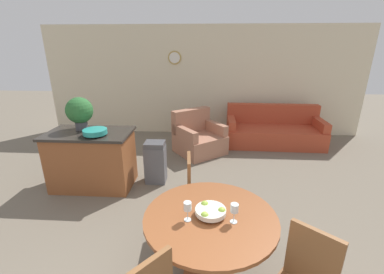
{
  "coord_description": "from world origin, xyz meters",
  "views": [
    {
      "loc": [
        0.12,
        -0.88,
        2.2
      ],
      "look_at": [
        -0.1,
        2.64,
        0.95
      ],
      "focal_mm": 24.0,
      "sensor_mm": 36.0,
      "label": 1
    }
  ],
  "objects_px": {
    "dining_table": "(210,231)",
    "fruit_bowl": "(211,211)",
    "armchair": "(198,139)",
    "potted_plant": "(80,111)",
    "teal_bowl": "(95,132)",
    "couch": "(273,131)",
    "trash_bin": "(156,162)",
    "wine_glass_left": "(188,207)",
    "wine_glass_right": "(234,209)",
    "kitchen_island": "(92,159)",
    "dining_chair_far_side": "(198,189)"
  },
  "relations": [
    {
      "from": "dining_table",
      "to": "fruit_bowl",
      "type": "height_order",
      "value": "fruit_bowl"
    },
    {
      "from": "armchair",
      "to": "potted_plant",
      "type": "bearing_deg",
      "value": 179.68
    },
    {
      "from": "teal_bowl",
      "to": "potted_plant",
      "type": "height_order",
      "value": "potted_plant"
    },
    {
      "from": "teal_bowl",
      "to": "dining_table",
      "type": "bearing_deg",
      "value": -42.56
    },
    {
      "from": "potted_plant",
      "to": "couch",
      "type": "relative_size",
      "value": 0.24
    },
    {
      "from": "couch",
      "to": "fruit_bowl",
      "type": "bearing_deg",
      "value": -109.8
    },
    {
      "from": "trash_bin",
      "to": "couch",
      "type": "xyz_separation_m",
      "value": [
        2.42,
        1.98,
        -0.06
      ]
    },
    {
      "from": "wine_glass_left",
      "to": "teal_bowl",
      "type": "relative_size",
      "value": 0.52
    },
    {
      "from": "fruit_bowl",
      "to": "potted_plant",
      "type": "relative_size",
      "value": 0.54
    },
    {
      "from": "wine_glass_right",
      "to": "kitchen_island",
      "type": "height_order",
      "value": "kitchen_island"
    },
    {
      "from": "wine_glass_left",
      "to": "trash_bin",
      "type": "distance_m",
      "value": 2.18
    },
    {
      "from": "dining_table",
      "to": "couch",
      "type": "height_order",
      "value": "couch"
    },
    {
      "from": "trash_bin",
      "to": "couch",
      "type": "height_order",
      "value": "couch"
    },
    {
      "from": "wine_glass_right",
      "to": "teal_bowl",
      "type": "bearing_deg",
      "value": 139.28
    },
    {
      "from": "armchair",
      "to": "wine_glass_left",
      "type": "bearing_deg",
      "value": -127.22
    },
    {
      "from": "teal_bowl",
      "to": "trash_bin",
      "type": "bearing_deg",
      "value": 23.18
    },
    {
      "from": "dining_table",
      "to": "potted_plant",
      "type": "height_order",
      "value": "potted_plant"
    },
    {
      "from": "dining_chair_far_side",
      "to": "trash_bin",
      "type": "xyz_separation_m",
      "value": [
        -0.76,
        1.1,
        -0.16
      ]
    },
    {
      "from": "teal_bowl",
      "to": "couch",
      "type": "xyz_separation_m",
      "value": [
        3.24,
        2.33,
        -0.69
      ]
    },
    {
      "from": "teal_bowl",
      "to": "couch",
      "type": "relative_size",
      "value": 0.16
    },
    {
      "from": "kitchen_island",
      "to": "potted_plant",
      "type": "bearing_deg",
      "value": 139.9
    },
    {
      "from": "kitchen_island",
      "to": "potted_plant",
      "type": "distance_m",
      "value": 0.79
    },
    {
      "from": "dining_chair_far_side",
      "to": "wine_glass_left",
      "type": "bearing_deg",
      "value": -8.17
    },
    {
      "from": "dining_chair_far_side",
      "to": "fruit_bowl",
      "type": "height_order",
      "value": "dining_chair_far_side"
    },
    {
      "from": "dining_table",
      "to": "dining_chair_far_side",
      "type": "xyz_separation_m",
      "value": [
        -0.15,
        0.83,
        -0.06
      ]
    },
    {
      "from": "potted_plant",
      "to": "trash_bin",
      "type": "bearing_deg",
      "value": 3.07
    },
    {
      "from": "wine_glass_right",
      "to": "teal_bowl",
      "type": "distance_m",
      "value": 2.54
    },
    {
      "from": "dining_chair_far_side",
      "to": "teal_bowl",
      "type": "bearing_deg",
      "value": -119.89
    },
    {
      "from": "dining_table",
      "to": "couch",
      "type": "bearing_deg",
      "value": 68.77
    },
    {
      "from": "teal_bowl",
      "to": "couch",
      "type": "height_order",
      "value": "teal_bowl"
    },
    {
      "from": "trash_bin",
      "to": "wine_glass_right",
      "type": "bearing_deg",
      "value": -61.07
    },
    {
      "from": "wine_glass_right",
      "to": "kitchen_island",
      "type": "xyz_separation_m",
      "value": [
        -2.1,
        1.8,
        -0.41
      ]
    },
    {
      "from": "dining_chair_far_side",
      "to": "trash_bin",
      "type": "distance_m",
      "value": 1.34
    },
    {
      "from": "fruit_bowl",
      "to": "wine_glass_left",
      "type": "distance_m",
      "value": 0.23
    },
    {
      "from": "fruit_bowl",
      "to": "potted_plant",
      "type": "xyz_separation_m",
      "value": [
        -2.06,
        1.87,
        0.43
      ]
    },
    {
      "from": "fruit_bowl",
      "to": "potted_plant",
      "type": "distance_m",
      "value": 2.81
    },
    {
      "from": "trash_bin",
      "to": "fruit_bowl",
      "type": "bearing_deg",
      "value": -64.88
    },
    {
      "from": "potted_plant",
      "to": "armchair",
      "type": "height_order",
      "value": "potted_plant"
    },
    {
      "from": "couch",
      "to": "trash_bin",
      "type": "bearing_deg",
      "value": -139.3
    },
    {
      "from": "wine_glass_right",
      "to": "trash_bin",
      "type": "xyz_separation_m",
      "value": [
        -1.11,
        2.0,
        -0.53
      ]
    },
    {
      "from": "wine_glass_right",
      "to": "potted_plant",
      "type": "xyz_separation_m",
      "value": [
        -2.26,
        1.94,
        0.35
      ]
    },
    {
      "from": "couch",
      "to": "wine_glass_right",
      "type": "bearing_deg",
      "value": -106.85
    },
    {
      "from": "dining_chair_far_side",
      "to": "trash_bin",
      "type": "height_order",
      "value": "dining_chair_far_side"
    },
    {
      "from": "wine_glass_right",
      "to": "teal_bowl",
      "type": "height_order",
      "value": "teal_bowl"
    },
    {
      "from": "wine_glass_left",
      "to": "wine_glass_right",
      "type": "relative_size",
      "value": 1.0
    },
    {
      "from": "dining_table",
      "to": "teal_bowl",
      "type": "relative_size",
      "value": 3.47
    },
    {
      "from": "dining_chair_far_side",
      "to": "teal_bowl",
      "type": "relative_size",
      "value": 2.72
    },
    {
      "from": "trash_bin",
      "to": "couch",
      "type": "relative_size",
      "value": 0.33
    },
    {
      "from": "dining_chair_far_side",
      "to": "dining_table",
      "type": "bearing_deg",
      "value": 5.36
    },
    {
      "from": "fruit_bowl",
      "to": "armchair",
      "type": "distance_m",
      "value": 3.31
    }
  ]
}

